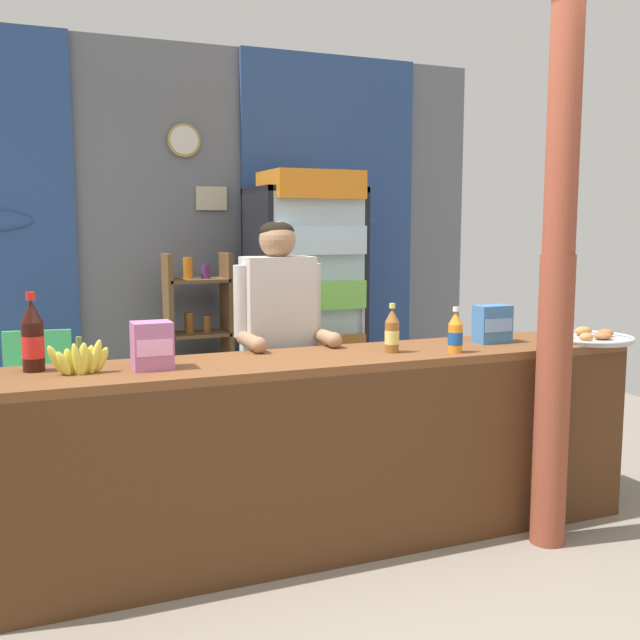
# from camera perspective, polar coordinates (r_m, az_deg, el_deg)

# --- Properties ---
(ground_plane) EXTENTS (7.84, 7.84, 0.00)m
(ground_plane) POSITION_cam_1_polar(r_m,az_deg,el_deg) (4.31, -4.74, -13.49)
(ground_plane) COLOR gray
(back_wall_curtained) EXTENTS (4.97, 0.22, 2.88)m
(back_wall_curtained) POSITION_cam_1_polar(r_m,az_deg,el_deg) (5.82, -10.52, 6.66)
(back_wall_curtained) COLOR slate
(back_wall_curtained) RESTS_ON ground
(stall_counter) EXTENTS (3.10, 0.55, 0.92)m
(stall_counter) POSITION_cam_1_polar(r_m,az_deg,el_deg) (3.46, 1.57, -8.81)
(stall_counter) COLOR brown
(stall_counter) RESTS_ON ground
(timber_post) EXTENTS (0.19, 0.16, 2.79)m
(timber_post) POSITION_cam_1_polar(r_m,az_deg,el_deg) (3.60, 17.85, 3.89)
(timber_post) COLOR brown
(timber_post) RESTS_ON ground
(drink_fridge) EXTENTS (0.77, 0.72, 1.91)m
(drink_fridge) POSITION_cam_1_polar(r_m,az_deg,el_deg) (5.50, -1.05, 2.35)
(drink_fridge) COLOR black
(drink_fridge) RESTS_ON ground
(bottle_shelf_rack) EXTENTS (0.48, 0.28, 1.33)m
(bottle_shelf_rack) POSITION_cam_1_polar(r_m,az_deg,el_deg) (5.54, -9.36, -1.45)
(bottle_shelf_rack) COLOR brown
(bottle_shelf_rack) RESTS_ON ground
(plastic_lawn_chair) EXTENTS (0.50, 0.50, 0.86)m
(plastic_lawn_chair) POSITION_cam_1_polar(r_m,az_deg,el_deg) (5.00, -20.97, -5.12)
(plastic_lawn_chair) COLOR #4CC675
(plastic_lawn_chair) RESTS_ON ground
(shopkeeper) EXTENTS (0.47, 0.42, 1.55)m
(shopkeeper) POSITION_cam_1_polar(r_m,az_deg,el_deg) (3.85, -3.20, -1.11)
(shopkeeper) COLOR #28282D
(shopkeeper) RESTS_ON ground
(soda_bottle_cola) EXTENTS (0.09, 0.09, 0.33)m
(soda_bottle_cola) POSITION_cam_1_polar(r_m,az_deg,el_deg) (3.30, -21.26, -1.29)
(soda_bottle_cola) COLOR black
(soda_bottle_cola) RESTS_ON stall_counter
(soda_bottle_iced_tea) EXTENTS (0.07, 0.07, 0.24)m
(soda_bottle_iced_tea) POSITION_cam_1_polar(r_m,az_deg,el_deg) (3.56, 5.57, -0.90)
(soda_bottle_iced_tea) COLOR brown
(soda_bottle_iced_tea) RESTS_ON stall_counter
(soda_bottle_orange_soda) EXTENTS (0.07, 0.07, 0.22)m
(soda_bottle_orange_soda) POSITION_cam_1_polar(r_m,az_deg,el_deg) (3.60, 10.38, -1.01)
(soda_bottle_orange_soda) COLOR orange
(soda_bottle_orange_soda) RESTS_ON stall_counter
(snack_box_wafer) EXTENTS (0.16, 0.14, 0.20)m
(snack_box_wafer) POSITION_cam_1_polar(r_m,az_deg,el_deg) (3.21, -12.81, -1.92)
(snack_box_wafer) COLOR #B76699
(snack_box_wafer) RESTS_ON stall_counter
(snack_box_biscuit) EXTENTS (0.18, 0.11, 0.20)m
(snack_box_biscuit) POSITION_cam_1_polar(r_m,az_deg,el_deg) (3.94, 13.14, -0.30)
(snack_box_biscuit) COLOR #3D75B7
(snack_box_biscuit) RESTS_ON stall_counter
(pastry_tray) EXTENTS (0.44, 0.44, 0.07)m
(pastry_tray) POSITION_cam_1_polar(r_m,az_deg,el_deg) (4.15, 20.09, -1.28)
(pastry_tray) COLOR #BCBCC1
(pastry_tray) RESTS_ON stall_counter
(banana_bunch) EXTENTS (0.26, 0.06, 0.16)m
(banana_bunch) POSITION_cam_1_polar(r_m,az_deg,el_deg) (3.18, -18.02, -2.93)
(banana_bunch) COLOR #DBCC42
(banana_bunch) RESTS_ON stall_counter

